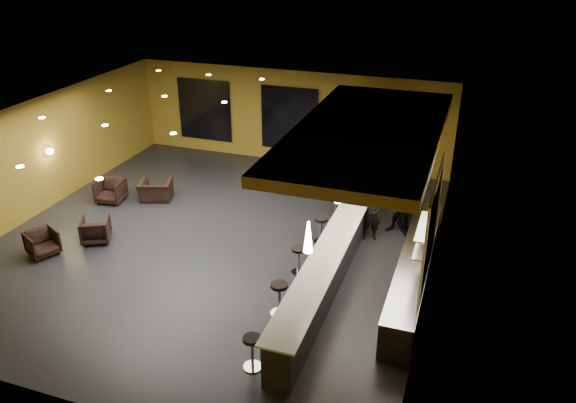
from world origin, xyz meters
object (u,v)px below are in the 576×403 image
(pendant_0, at_px, (308,237))
(bar_stool_2, at_px, (299,257))
(prep_counter, at_px, (414,271))
(bar_stool_1, at_px, (279,295))
(staff_a, at_px, (371,214))
(staff_b, at_px, (402,207))
(staff_c, at_px, (411,201))
(bar_stool_4, at_px, (336,202))
(bar_counter, at_px, (331,264))
(armchair_c, at_px, (110,191))
(pendant_2, at_px, (361,154))
(bar_stool_0, at_px, (252,348))
(pendant_1, at_px, (339,189))
(armchair_b, at_px, (96,230))
(armchair_a, at_px, (42,243))
(bar_stool_3, at_px, (321,227))
(armchair_d, at_px, (156,190))
(column, at_px, (371,155))

(pendant_0, xyz_separation_m, bar_stool_2, (-0.88, 2.11, -1.87))
(prep_counter, distance_m, bar_stool_1, 3.52)
(prep_counter, bearing_deg, staff_a, 126.80)
(staff_b, distance_m, staff_c, 0.47)
(bar_stool_4, bearing_deg, prep_counter, -47.10)
(staff_a, bearing_deg, bar_stool_2, -135.95)
(bar_counter, xyz_separation_m, armchair_c, (-8.00, 2.17, -0.12))
(pendant_0, height_order, pendant_2, same)
(pendant_0, height_order, bar_stool_0, pendant_0)
(bar_stool_2, bearing_deg, pendant_2, 73.00)
(staff_b, bearing_deg, pendant_1, -104.40)
(pendant_2, bearing_deg, armchair_b, -155.07)
(bar_stool_2, bearing_deg, armchair_b, -177.18)
(armchair_a, relative_size, bar_stool_2, 1.03)
(prep_counter, relative_size, pendant_2, 8.57)
(pendant_0, xyz_separation_m, armchair_c, (-8.00, 4.17, -1.97))
(bar_stool_0, height_order, bar_stool_4, bar_stool_4)
(pendant_2, xyz_separation_m, staff_c, (1.46, 0.47, -1.45))
(armchair_b, bearing_deg, pendant_0, 137.75)
(bar_counter, relative_size, bar_stool_3, 10.30)
(bar_counter, xyz_separation_m, bar_stool_2, (-0.88, 0.11, -0.02))
(bar_stool_3, bearing_deg, bar_stool_0, -88.79)
(staff_c, xyz_separation_m, armchair_a, (-9.23, -4.75, -0.56))
(armchair_a, bearing_deg, armchair_d, 12.03)
(armchair_d, bearing_deg, column, 176.88)
(staff_b, height_order, armchair_a, staff_b)
(staff_b, bearing_deg, bar_stool_0, -94.29)
(pendant_2, xyz_separation_m, armchair_c, (-8.00, -0.83, -1.97))
(prep_counter, distance_m, armchair_a, 9.93)
(staff_a, xyz_separation_m, staff_b, (0.77, 0.53, 0.10))
(armchair_b, bearing_deg, armchair_c, -91.39)
(bar_counter, bearing_deg, pendant_1, 90.00)
(armchair_c, bearing_deg, pendant_1, -20.53)
(bar_counter, distance_m, armchair_a, 7.87)
(bar_stool_4, bearing_deg, pendant_2, -31.82)
(bar_counter, height_order, staff_b, staff_b)
(staff_c, xyz_separation_m, bar_stool_4, (-2.23, 0.01, -0.38))
(column, distance_m, bar_stool_3, 3.13)
(pendant_0, distance_m, bar_stool_4, 5.82)
(bar_counter, relative_size, staff_a, 5.06)
(armchair_d, xyz_separation_m, bar_stool_0, (6.02, -6.31, 0.15))
(staff_a, bearing_deg, armchair_a, -171.33)
(staff_c, bearing_deg, bar_counter, -120.14)
(bar_counter, xyz_separation_m, armchair_d, (-6.69, 2.79, -0.16))
(bar_stool_2, distance_m, bar_stool_3, 1.73)
(bar_counter, distance_m, bar_stool_2, 0.89)
(bar_stool_4, bearing_deg, armchair_a, -145.82)
(staff_a, relative_size, armchair_a, 2.06)
(bar_counter, height_order, pendant_2, pendant_2)
(staff_a, height_order, bar_stool_3, staff_a)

